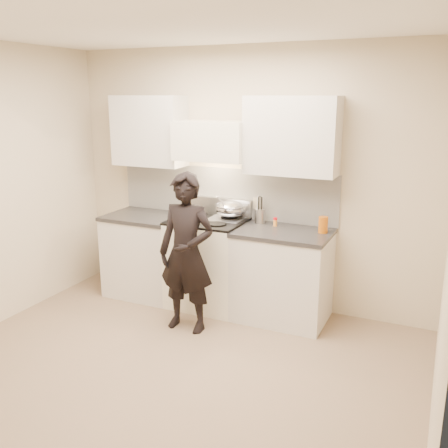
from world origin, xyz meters
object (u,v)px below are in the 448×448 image
at_px(stove, 208,262).
at_px(utensil_crock, 260,215).
at_px(wok, 231,209).
at_px(person, 187,253).
at_px(counter_right, 282,275).

distance_m(stove, utensil_crock, 0.76).
height_order(wok, person, person).
bearing_deg(person, counter_right, 37.33).
bearing_deg(wok, utensil_crock, 7.31).
bearing_deg(stove, wok, 35.91).
xyz_separation_m(counter_right, wok, (-0.63, 0.14, 0.59)).
xyz_separation_m(wok, utensil_crock, (0.31, 0.04, -0.04)).
bearing_deg(utensil_crock, wok, -172.69).
distance_m(counter_right, wok, 0.87).
bearing_deg(person, utensil_crock, 59.89).
height_order(counter_right, person, person).
height_order(wok, utensil_crock, wok).
xyz_separation_m(utensil_crock, person, (-0.44, -0.78, -0.24)).
height_order(utensil_crock, person, person).
bearing_deg(person, stove, 95.92).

